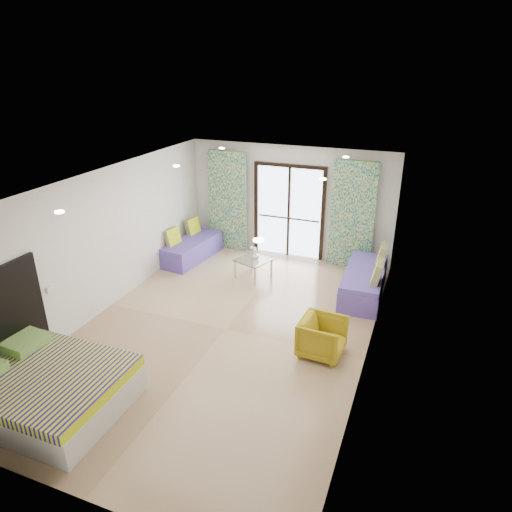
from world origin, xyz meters
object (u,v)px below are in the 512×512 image
(daybed_right, at_px, (365,281))
(armchair, at_px, (322,335))
(coffee_table, at_px, (253,261))
(bed, at_px, (47,388))
(daybed_left, at_px, (192,248))

(daybed_right, xyz_separation_m, armchair, (-0.32, -2.37, 0.05))
(armchair, bearing_deg, daybed_right, -4.07)
(coffee_table, bearing_deg, armchair, -47.21)
(armchair, bearing_deg, bed, 132.07)
(daybed_left, bearing_deg, armchair, -28.67)
(daybed_right, bearing_deg, bed, -127.73)
(coffee_table, height_order, armchair, coffee_table)
(bed, distance_m, armchair, 4.18)
(coffee_table, distance_m, armchair, 3.12)
(daybed_right, bearing_deg, coffee_table, -179.96)
(daybed_left, distance_m, coffee_table, 1.85)
(daybed_left, height_order, daybed_right, daybed_right)
(daybed_right, height_order, armchair, daybed_right)
(bed, bearing_deg, daybed_left, 96.83)
(coffee_table, xyz_separation_m, armchair, (2.12, -2.29, -0.03))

